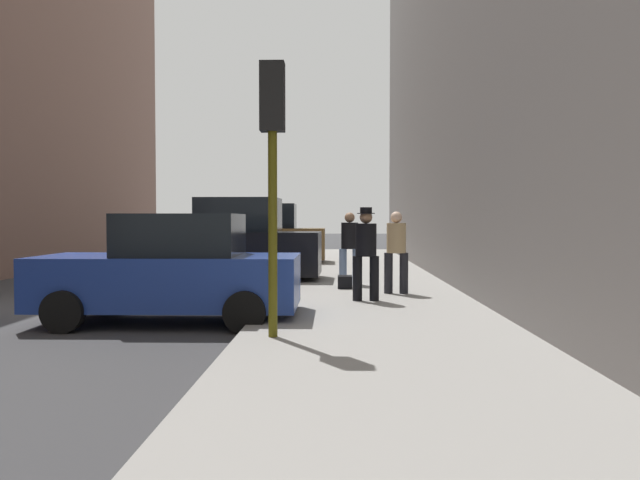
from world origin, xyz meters
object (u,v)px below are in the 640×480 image
traffic_light (273,139)px  pedestrian_with_fedora (366,249)px  parked_black_suv (233,245)px  pedestrian_in_jeans (350,244)px  duffel_bag (345,282)px  parked_blue_sedan (172,271)px  fire_hydrant (304,264)px  parked_bronze_suv (263,238)px  pedestrian_in_tan_coat (396,248)px

traffic_light → pedestrian_with_fedora: bearing=69.1°
parked_black_suv → pedestrian_in_jeans: size_ratio=2.71×
duffel_bag → parked_blue_sedan: bearing=-126.5°
parked_black_suv → fire_hydrant: size_ratio=6.59×
parked_bronze_suv → pedestrian_in_tan_coat: 10.20m
duffel_bag → pedestrian_in_tan_coat: bearing=-42.7°
parked_black_suv → pedestrian_with_fedora: bearing=-52.8°
pedestrian_in_tan_coat → duffel_bag: (-1.06, 0.98, -0.81)m
parked_bronze_suv → pedestrian_in_jeans: (2.99, -7.62, 0.07)m
pedestrian_in_jeans → traffic_light: bearing=-99.8°
duffel_bag → pedestrian_in_jeans: bearing=81.5°
parked_black_suv → pedestrian_in_tan_coat: parked_black_suv is taller
parked_bronze_suv → pedestrian_in_tan_coat: size_ratio=2.70×
duffel_bag → parked_black_suv: bearing=143.5°
fire_hydrant → traffic_light: (0.05, -8.61, 2.26)m
pedestrian_in_jeans → duffel_bag: size_ratio=3.89×
parked_blue_sedan → pedestrian_in_tan_coat: 4.89m
parked_bronze_suv → fire_hydrant: parked_bronze_suv is taller
parked_black_suv → pedestrian_in_jeans: 3.27m
parked_blue_sedan → pedestrian_with_fedora: (3.25, 1.73, 0.29)m
parked_blue_sedan → duffel_bag: parked_blue_sedan is taller
pedestrian_in_tan_coat → traffic_light: bearing=-113.3°
pedestrian_in_tan_coat → duffel_bag: 1.65m
pedestrian_in_tan_coat → duffel_bag: size_ratio=3.89×
pedestrian_with_fedora → parked_blue_sedan: bearing=-152.0°
parked_black_suv → pedestrian_in_tan_coat: (3.93, -3.10, 0.07)m
parked_blue_sedan → parked_black_suv: parked_black_suv is taller
parked_black_suv → traffic_light: traffic_light is taller
parked_bronze_suv → traffic_light: (1.85, -14.24, 1.73)m
traffic_light → duffel_bag: 6.39m
fire_hydrant → pedestrian_in_jeans: (1.19, -1.99, 0.61)m
parked_black_suv → parked_bronze_suv: same height
pedestrian_in_jeans → pedestrian_with_fedora: bearing=-85.1°
fire_hydrant → duffel_bag: 3.01m
parked_blue_sedan → parked_bronze_suv: 12.31m
parked_blue_sedan → traffic_light: bearing=-46.1°
fire_hydrant → pedestrian_in_tan_coat: pedestrian_in_tan_coat is taller
traffic_light → pedestrian_in_jeans: size_ratio=2.11×
pedestrian_in_jeans → pedestrian_with_fedora: (0.25, -2.96, 0.03)m
pedestrian_in_jeans → duffel_bag: bearing=-98.5°
parked_blue_sedan → fire_hydrant: (1.80, 6.68, -0.35)m
parked_blue_sedan → traffic_light: 3.29m
parked_blue_sedan → pedestrian_in_jeans: 5.57m
pedestrian_in_jeans → duffel_bag: pedestrian_in_jeans is taller
pedestrian_with_fedora → pedestrian_in_tan_coat: bearing=59.7°
parked_blue_sedan → duffel_bag: size_ratio=9.57×
parked_bronze_suv → fire_hydrant: bearing=-72.2°
traffic_light → duffel_bag: size_ratio=8.18×
fire_hydrant → traffic_light: traffic_light is taller
parked_bronze_suv → traffic_light: traffic_light is taller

